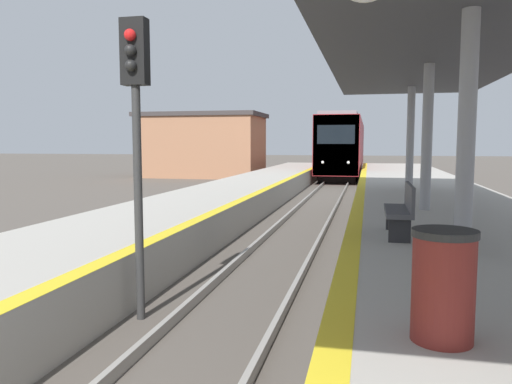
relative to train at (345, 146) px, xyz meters
name	(u,v)px	position (x,y,z in m)	size (l,w,h in m)	color
train	(345,146)	(0.00, 0.00, 0.00)	(2.72, 22.99, 4.43)	black
signal_near	(136,111)	(-1.26, -34.56, 0.71)	(0.36, 0.31, 4.22)	#2D2D2D
station_canopy	(445,42)	(3.26, -30.78, 2.17)	(4.75, 20.05, 3.72)	#99999E
trash_bin	(443,285)	(2.51, -36.75, -0.89)	(0.53, 0.53, 0.93)	maroon
bench	(402,209)	(2.48, -31.97, -0.88)	(0.44, 1.55, 0.92)	#4C4C51
station_building	(202,145)	(-10.19, -5.54, 0.11)	(9.02, 5.45, 4.70)	#9E6B4C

